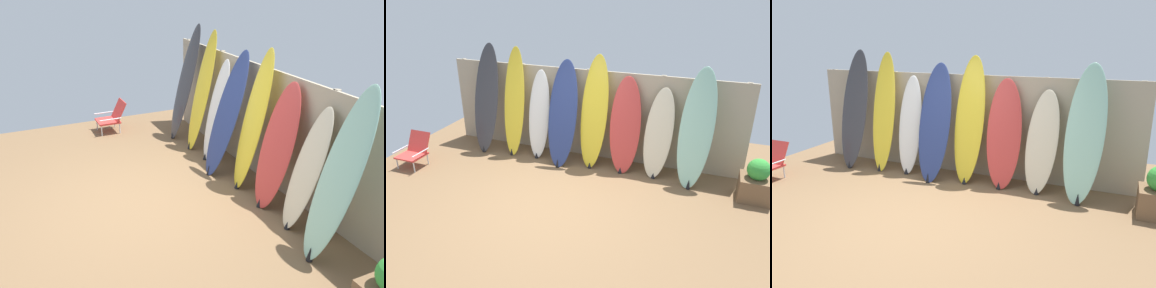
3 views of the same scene
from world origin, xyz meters
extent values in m
plane|color=brown|center=(0.00, 0.00, 0.00)|extent=(7.68, 7.68, 0.00)
cube|color=tan|center=(0.00, 2.00, 0.90)|extent=(6.08, 0.04, 1.80)
cylinder|color=gray|center=(-2.88, 2.04, 0.90)|extent=(0.10, 0.10, 1.80)
cylinder|color=gray|center=(-1.44, 2.04, 0.90)|extent=(0.10, 0.10, 1.80)
cylinder|color=gray|center=(0.00, 2.04, 0.90)|extent=(0.10, 0.10, 1.80)
cylinder|color=gray|center=(1.44, 2.04, 0.90)|extent=(0.10, 0.10, 1.80)
cylinder|color=gray|center=(2.88, 2.04, 0.90)|extent=(0.10, 0.10, 1.80)
ellipsoid|color=#38383D|center=(-2.11, 1.60, 1.11)|extent=(0.56, 0.66, 2.22)
cone|color=black|center=(-2.11, 1.33, 0.08)|extent=(0.08, 0.08, 0.13)
ellipsoid|color=yellow|center=(-1.47, 1.65, 1.09)|extent=(0.50, 0.63, 2.18)
cone|color=black|center=(-1.47, 1.40, 0.08)|extent=(0.08, 0.08, 0.14)
ellipsoid|color=white|center=(-0.92, 1.66, 0.89)|extent=(0.47, 0.51, 1.77)
cone|color=black|center=(-0.92, 1.45, 0.06)|extent=(0.08, 0.08, 0.11)
ellipsoid|color=navy|center=(-0.35, 1.54, 1.01)|extent=(0.61, 0.75, 2.01)
cone|color=black|center=(-0.35, 1.24, 0.09)|extent=(0.08, 0.08, 0.16)
ellipsoid|color=yellow|center=(0.25, 1.65, 1.07)|extent=(0.56, 0.58, 2.15)
cone|color=black|center=(0.25, 1.41, 0.07)|extent=(0.08, 0.08, 0.11)
ellipsoid|color=#D13D38|center=(0.86, 1.65, 0.89)|extent=(0.64, 0.61, 1.78)
cone|color=black|center=(0.86, 1.42, 0.07)|extent=(0.08, 0.08, 0.12)
ellipsoid|color=beige|center=(1.49, 1.67, 0.82)|extent=(0.58, 0.59, 1.63)
cone|color=black|center=(1.49, 1.44, 0.06)|extent=(0.08, 0.08, 0.10)
ellipsoid|color=#9ED6BC|center=(2.14, 1.56, 1.04)|extent=(0.64, 0.73, 2.07)
cone|color=black|center=(2.14, 1.28, 0.10)|extent=(0.08, 0.08, 0.18)
cylinder|color=silver|center=(-2.83, 0.45, 0.11)|extent=(0.02, 0.02, 0.22)
cube|color=red|center=(-3.04, 0.50, 0.43)|extent=(0.46, 0.23, 0.41)
cylinder|color=silver|center=(-2.80, 0.26, 0.34)|extent=(0.02, 0.44, 0.02)
camera|label=1|loc=(5.26, -1.69, 3.17)|focal=40.00mm
camera|label=2|loc=(2.33, -4.75, 3.42)|focal=35.00mm
camera|label=3|loc=(2.58, -4.09, 2.38)|focal=35.00mm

